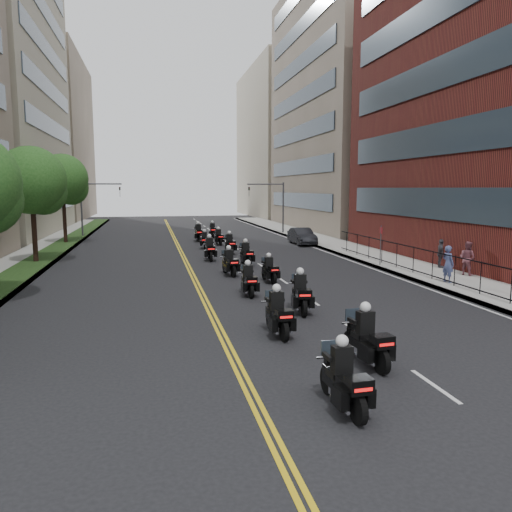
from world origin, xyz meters
The scene contains 29 objects.
ground centered at (0.00, 0.00, 0.00)m, with size 160.00×160.00×0.00m, color black.
sidewalk_right centered at (12.00, 25.00, 0.07)m, with size 4.00×90.00×0.15m, color gray.
sidewalk_left centered at (-12.00, 25.00, 0.07)m, with size 4.00×90.00×0.15m, color gray.
grass_strip centered at (-11.20, 25.00, 0.17)m, with size 2.00×90.00×0.04m, color #1A3212.
building_right_tan centered at (21.48, 48.00, 15.00)m, with size 15.11×28.00×30.00m.
building_right_far centered at (21.50, 78.00, 13.00)m, with size 15.00×28.00×26.00m, color #AEA38C.
building_left_far centered at (-22.00, 78.00, 13.00)m, with size 16.00×28.00×26.00m, color #7F705D.
iron_fence centered at (11.00, 12.00, 0.90)m, with size 0.05×28.00×1.50m.
street_trees centered at (-11.05, 18.61, 5.13)m, with size 4.40×38.40×7.98m.
traffic_signal_right centered at (9.54, 42.00, 3.70)m, with size 4.09×0.20×5.60m.
traffic_signal_left centered at (-9.54, 42.00, 3.70)m, with size 4.09×0.20×5.60m.
motorcycle_0 centered at (0.42, -0.80, 0.68)m, with size 0.56×2.32×1.71m.
motorcycle_1 centered at (2.16, 1.79, 0.71)m, with size 0.67×2.43×1.80m.
motorcycle_2 centered at (0.41, 5.11, 0.69)m, with size 0.56×2.37×1.75m.
motorcycle_3 centered at (2.10, 8.01, 0.71)m, with size 0.71×2.43×1.80m.
motorcycle_4 centered at (0.66, 11.59, 0.65)m, with size 0.51×2.24×1.65m.
motorcycle_5 centered at (2.39, 14.57, 0.62)m, with size 0.59×2.12×1.57m.
motorcycle_6 centered at (0.64, 17.10, 0.68)m, with size 0.71×2.33×1.72m.
motorcycle_7 centered at (2.29, 20.66, 0.68)m, with size 0.60×2.33×1.72m.
motorcycle_8 centered at (0.23, 23.30, 0.72)m, with size 0.57×2.47×1.83m.
motorcycle_9 centered at (2.14, 26.55, 0.69)m, with size 0.58×2.36×1.74m.
motorcycle_10 centered at (0.60, 30.21, 0.63)m, with size 0.59×2.17×1.60m.
motorcycle_11 centered at (2.11, 32.64, 0.63)m, with size 0.58×2.17×1.60m.
motorcycle_12 centered at (0.65, 35.98, 0.74)m, with size 0.60×2.55×1.88m.
motorcycle_13 centered at (2.39, 39.29, 0.68)m, with size 0.54×2.32×1.71m.
parked_sedan centered at (9.40, 31.41, 0.73)m, with size 1.55×4.46×1.47m, color black.
pedestrian_a centered at (11.20, 11.90, 1.10)m, with size 0.70×0.46×1.91m, color #475182.
pedestrian_b centered at (13.50, 13.60, 1.09)m, with size 0.92×0.72×1.89m, color #7F454F.
pedestrian_c centered at (13.50, 16.22, 1.03)m, with size 1.03×0.43×1.76m, color #3D3D44.
Camera 1 is at (-3.72, -10.85, 4.97)m, focal length 35.00 mm.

